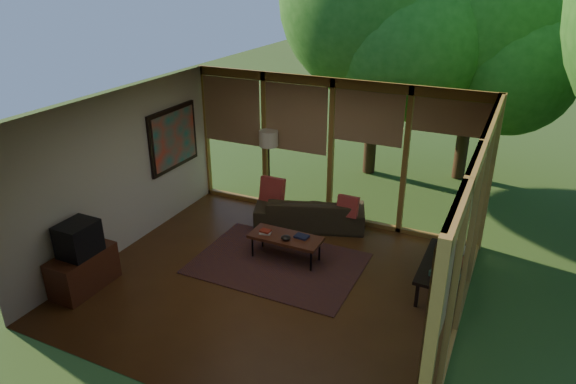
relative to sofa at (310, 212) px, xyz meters
The scene contains 24 objects.
floor 2.03m from the sofa, 84.45° to the right, with size 5.50×5.50×0.00m, color #5A3417.
ceiling 3.13m from the sofa, 84.45° to the right, with size 5.50×5.50×0.00m, color silver.
wall_left 3.41m from the sofa, 141.96° to the right, with size 0.04×5.00×2.70m, color beige.
wall_front 4.63m from the sofa, 87.53° to the right, with size 5.50×0.04×2.70m, color beige.
window_wall_back 1.18m from the sofa, 68.77° to the left, with size 5.50×0.12×2.70m, color olive.
window_wall_right 3.71m from the sofa, 34.19° to the right, with size 0.12×5.00×2.70m, color olive.
tree_ne 5.30m from the sofa, 60.29° to the left, with size 3.78×3.78×5.23m.
rug 1.49m from the sofa, 87.72° to the right, with size 2.67×1.89×0.01m, color brown.
sofa is the anchor object (origin of this frame).
pillow_left 0.82m from the sofa, behind, with size 0.46×0.15×0.46m, color maroon.
pillow_right 0.80m from the sofa, ahead, with size 0.38×0.13×0.38m, color maroon.
ct_book_lower 1.35m from the sofa, 100.43° to the right, with size 0.19×0.14×0.03m, color beige.
ct_book_upper 1.35m from the sofa, 100.43° to the right, with size 0.17×0.13×0.03m, color maroon.
ct_book_side 1.25m from the sofa, 73.21° to the right, with size 0.22×0.16×0.03m, color #161A32.
ct_bowl 1.39m from the sofa, 83.41° to the right, with size 0.16×0.16×0.07m, color black.
media_cabinet 4.03m from the sofa, 124.42° to the right, with size 0.50×1.00×0.60m, color #562817.
television 4.05m from the sofa, 124.19° to the right, with size 0.45×0.55×0.50m, color black.
console_book_a 2.98m from the sofa, 29.13° to the right, with size 0.23×0.16×0.08m, color #355C49.
console_book_b 2.79m from the sofa, 21.00° to the right, with size 0.24×0.17×0.11m, color maroon.
console_book_c 2.67m from the sofa, 12.94° to the right, with size 0.24×0.17×0.07m, color beige.
floor_lamp 1.52m from the sofa, 163.91° to the left, with size 0.36×0.36×1.65m.
coffee_table 1.27m from the sofa, 85.14° to the right, with size 1.20×0.50×0.43m.
side_console 2.80m from the sofa, 21.96° to the right, with size 0.60×1.40×0.46m.
wall_painting 2.88m from the sofa, 166.60° to the right, with size 0.06×1.35×1.15m.
Camera 1 is at (3.11, -5.93, 4.49)m, focal length 32.00 mm.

